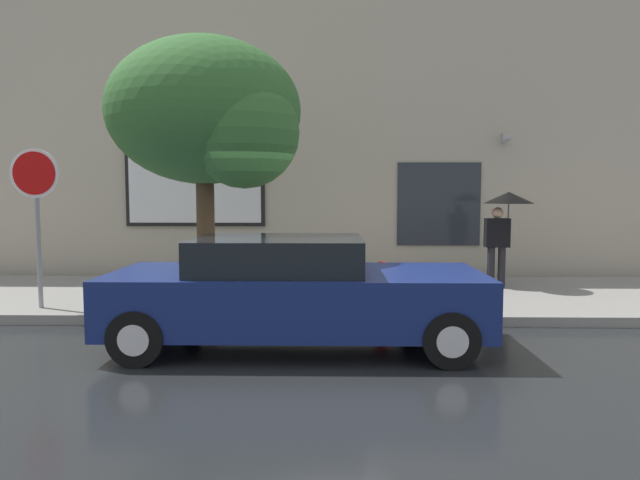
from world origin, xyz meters
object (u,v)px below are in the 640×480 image
Objects in this scene: parked_car at (294,292)px; pedestrian_with_umbrella at (505,212)px; stop_sign at (36,196)px; street_tree at (212,116)px; fire_hydrant at (382,285)px.

pedestrian_with_umbrella is at bearing 44.59° from parked_car.
stop_sign is at bearing -165.03° from pedestrian_with_umbrella.
stop_sign is at bearing -179.33° from street_tree.
pedestrian_with_umbrella is 5.69m from street_tree.
fire_hydrant is at bearing 2.02° from street_tree.
pedestrian_with_umbrella is 0.44× the size of street_tree.
pedestrian_with_umbrella is (3.74, 3.69, 0.88)m from parked_car.
parked_car is at bearing -126.14° from fire_hydrant.
fire_hydrant is 0.30× the size of stop_sign.
pedestrian_with_umbrella is 0.73× the size of stop_sign.
street_tree reaches higher than fire_hydrant.
parked_car is at bearing -50.55° from street_tree.
street_tree is at bearing 129.45° from parked_car.
pedestrian_with_umbrella reaches higher than fire_hydrant.
stop_sign reaches higher than parked_car.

